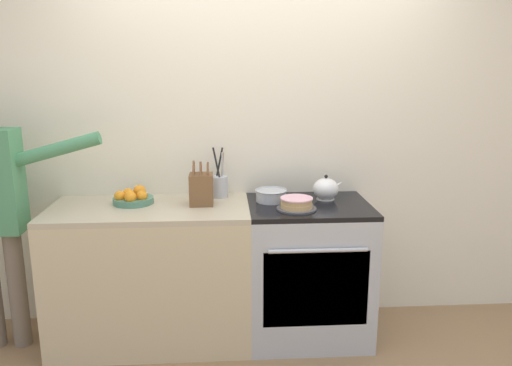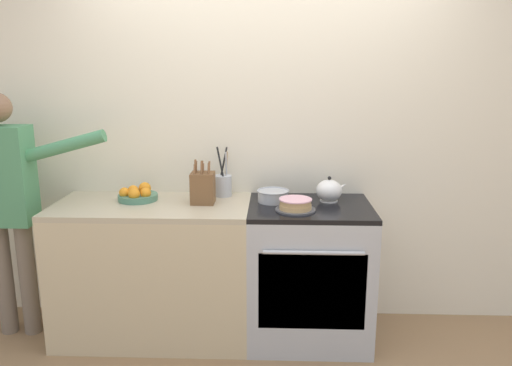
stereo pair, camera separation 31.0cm
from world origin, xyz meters
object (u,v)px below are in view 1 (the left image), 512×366
at_px(utensil_crock, 219,185).
at_px(fruit_bowl, 133,198).
at_px(tea_kettle, 326,189).
at_px(knife_block, 201,189).
at_px(mixing_bowl, 271,195).
at_px(stove_range, 308,270).
at_px(layer_cake, 297,204).

height_order(utensil_crock, fruit_bowl, utensil_crock).
height_order(tea_kettle, fruit_bowl, tea_kettle).
bearing_deg(knife_block, mixing_bowl, 6.21).
height_order(stove_range, layer_cake, layer_cake).
height_order(knife_block, fruit_bowl, knife_block).
bearing_deg(layer_cake, stove_range, 49.32).
bearing_deg(knife_block, fruit_bowl, 173.06).
height_order(layer_cake, knife_block, knife_block).
height_order(mixing_bowl, fruit_bowl, fruit_bowl).
xyz_separation_m(stove_range, layer_cake, (-0.10, -0.11, 0.49)).
bearing_deg(mixing_bowl, knife_block, -173.79).
relative_size(layer_cake, utensil_crock, 0.72).
bearing_deg(utensil_crock, mixing_bowl, -22.21).
xyz_separation_m(tea_kettle, mixing_bowl, (-0.37, -0.03, -0.03)).
relative_size(mixing_bowl, knife_block, 0.73).
distance_m(mixing_bowl, fruit_bowl, 0.89).
distance_m(stove_range, tea_kettle, 0.55).
relative_size(layer_cake, mixing_bowl, 1.18).
bearing_deg(mixing_bowl, layer_cake, -55.28).
bearing_deg(stove_range, utensil_crock, 158.90).
distance_m(utensil_crock, fruit_bowl, 0.57).
xyz_separation_m(mixing_bowl, utensil_crock, (-0.34, 0.14, 0.04)).
height_order(stove_range, fruit_bowl, fruit_bowl).
distance_m(stove_range, layer_cake, 0.51).
relative_size(stove_range, utensil_crock, 2.66).
distance_m(mixing_bowl, knife_block, 0.46).
height_order(stove_range, utensil_crock, utensil_crock).
bearing_deg(layer_cake, fruit_bowl, 168.81).
distance_m(stove_range, fruit_bowl, 1.23).
distance_m(layer_cake, knife_block, 0.61).
height_order(stove_range, tea_kettle, tea_kettle).
xyz_separation_m(stove_range, fruit_bowl, (-1.12, 0.09, 0.49)).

